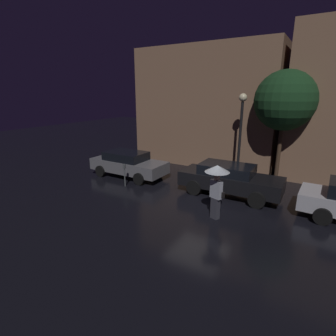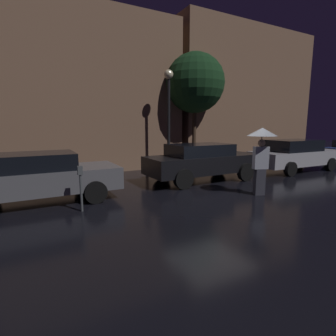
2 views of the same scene
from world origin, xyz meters
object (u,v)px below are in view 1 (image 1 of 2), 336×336
at_px(parked_car_grey, 128,163).
at_px(pedestrian_with_umbrella, 217,180).
at_px(parking_meter, 125,173).
at_px(street_lamp_near, 241,123).
at_px(parked_car_black, 229,179).

bearing_deg(parked_car_grey, pedestrian_with_umbrella, -21.14).
xyz_separation_m(parked_car_grey, parking_meter, (0.93, -1.42, -0.02)).
relative_size(parking_meter, street_lamp_near, 0.26).
bearing_deg(pedestrian_with_umbrella, parked_car_black, 118.27).
height_order(pedestrian_with_umbrella, street_lamp_near, street_lamp_near).
distance_m(parked_car_black, street_lamp_near, 3.29).
bearing_deg(parking_meter, parked_car_grey, 123.18).
distance_m(parked_car_grey, pedestrian_with_umbrella, 6.67).
bearing_deg(parking_meter, street_lamp_near, 40.21).
distance_m(parked_car_black, parking_meter, 5.16).
bearing_deg(street_lamp_near, parked_car_grey, -155.87).
relative_size(parked_car_grey, parked_car_black, 0.95).
height_order(parked_car_black, pedestrian_with_umbrella, pedestrian_with_umbrella).
height_order(parked_car_grey, parking_meter, parked_car_grey).
bearing_deg(parking_meter, parked_car_black, 18.22).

